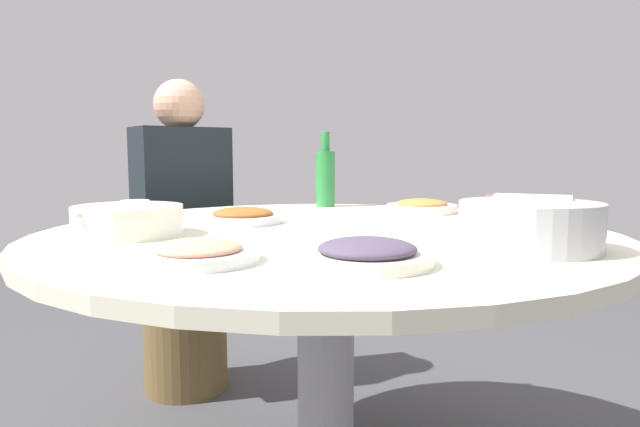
{
  "coord_description": "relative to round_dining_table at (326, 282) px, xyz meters",
  "views": [
    {
      "loc": [
        -1.16,
        0.64,
        0.93
      ],
      "look_at": [
        -0.07,
        0.05,
        0.8
      ],
      "focal_mm": 30.82,
      "sensor_mm": 36.0,
      "label": 1
    }
  ],
  "objects": [
    {
      "name": "round_dining_table",
      "position": [
        0.0,
        0.0,
        0.0
      ],
      "size": [
        1.38,
        1.38,
        0.75
      ],
      "color": "#99999E",
      "rests_on": "ground"
    },
    {
      "name": "rice_bowl",
      "position": [
        -0.42,
        -0.22,
        0.18
      ],
      "size": [
        0.27,
        0.27,
        0.1
      ],
      "color": "#B2B5BA",
      "rests_on": "round_dining_table"
    },
    {
      "name": "diner_left",
      "position": [
        0.95,
        0.11,
        0.15
      ],
      "size": [
        0.37,
        0.36,
        0.76
      ],
      "color": "#2D333D",
      "rests_on": "stool_for_diner_left"
    },
    {
      "name": "dish_greens",
      "position": [
        -0.22,
        -0.48,
        0.15
      ],
      "size": [
        0.25,
        0.25,
        0.06
      ],
      "color": "silver",
      "rests_on": "round_dining_table"
    },
    {
      "name": "soup_bowl",
      "position": [
        0.14,
        0.44,
        0.16
      ],
      "size": [
        0.24,
        0.24,
        0.07
      ],
      "color": "white",
      "rests_on": "round_dining_table"
    },
    {
      "name": "stool_for_diner_left",
      "position": [
        0.95,
        0.11,
        -0.39
      ],
      "size": [
        0.32,
        0.32,
        0.45
      ],
      "primitive_type": "cylinder",
      "color": "brown",
      "rests_on": "ground"
    },
    {
      "name": "green_bottle",
      "position": [
        0.52,
        -0.29,
        0.23
      ],
      "size": [
        0.07,
        0.07,
        0.26
      ],
      "color": "#297F3B",
      "rests_on": "round_dining_table"
    },
    {
      "name": "dish_shrimp",
      "position": [
        -0.23,
        0.38,
        0.14
      ],
      "size": [
        0.21,
        0.21,
        0.04
      ],
      "color": "silver",
      "rests_on": "round_dining_table"
    },
    {
      "name": "tea_cup_near",
      "position": [
        0.0,
        -0.58,
        0.16
      ],
      "size": [
        0.08,
        0.08,
        0.07
      ],
      "primitive_type": "cylinder",
      "color": "#C84539",
      "rests_on": "round_dining_table"
    },
    {
      "name": "tea_cup_far",
      "position": [
        0.39,
        0.38,
        0.16
      ],
      "size": [
        0.08,
        0.08,
        0.06
      ],
      "primitive_type": "cylinder",
      "color": "silver",
      "rests_on": "round_dining_table"
    },
    {
      "name": "dish_stirfry",
      "position": [
        0.22,
        0.13,
        0.15
      ],
      "size": [
        0.2,
        0.2,
        0.04
      ],
      "color": "silver",
      "rests_on": "round_dining_table"
    },
    {
      "name": "dish_eggplant",
      "position": [
        -0.39,
        0.14,
        0.15
      ],
      "size": [
        0.22,
        0.22,
        0.05
      ],
      "color": "silver",
      "rests_on": "round_dining_table"
    },
    {
      "name": "dish_tofu_braise",
      "position": [
        0.2,
        -0.46,
        0.15
      ],
      "size": [
        0.22,
        0.22,
        0.04
      ],
      "color": "silver",
      "rests_on": "round_dining_table"
    }
  ]
}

